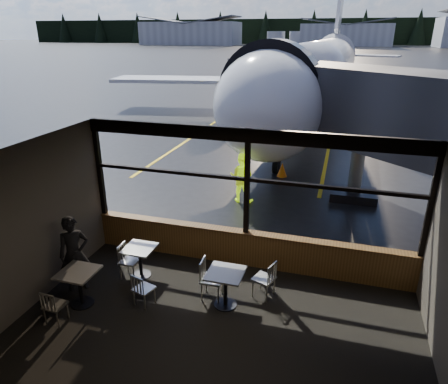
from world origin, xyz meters
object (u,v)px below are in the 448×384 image
at_px(cafe_table_left, 80,288).
at_px(cafe_table_mid, 140,262).
at_px(cafe_table_near, 225,289).
at_px(chair_mid_w, 130,261).
at_px(chair_near_e, 264,279).
at_px(chair_near_w, 212,280).
at_px(airliner, 320,30).
at_px(jet_bridge, 392,130).
at_px(passenger, 74,254).
at_px(chair_mid_s, 144,289).
at_px(cone_nose, 282,170).
at_px(chair_left_s, 55,306).
at_px(ground_crew, 242,177).

bearing_deg(cafe_table_left, cafe_table_mid, 61.76).
relative_size(cafe_table_near, cafe_table_left, 1.01).
relative_size(cafe_table_mid, chair_mid_w, 0.89).
relative_size(chair_near_e, chair_near_w, 0.93).
distance_m(cafe_table_near, cafe_table_mid, 2.33).
xyz_separation_m(airliner, cafe_table_near, (-0.08, -21.38, -5.20)).
height_order(jet_bridge, chair_near_w, jet_bridge).
bearing_deg(passenger, cafe_table_mid, -4.40).
distance_m(jet_bridge, passenger, 10.46).
bearing_deg(chair_mid_s, cone_nose, 97.04).
distance_m(jet_bridge, cone_nose, 4.57).
bearing_deg(chair_left_s, jet_bridge, 54.79).
xyz_separation_m(cafe_table_left, chair_left_s, (-0.14, -0.64, -0.02)).
distance_m(cafe_table_left, passenger, 0.81).
bearing_deg(airliner, cone_nose, -88.49).
distance_m(airliner, cafe_table_near, 22.00).
distance_m(cafe_table_left, cone_nose, 9.92).
distance_m(cafe_table_mid, chair_mid_w, 0.25).
bearing_deg(chair_left_s, chair_mid_s, 37.27).
relative_size(chair_near_e, passenger, 0.50).
bearing_deg(chair_mid_s, jet_bridge, 72.22).
relative_size(chair_near_w, chair_left_s, 1.21).
xyz_separation_m(cafe_table_near, cone_nose, (-0.11, 8.65, -0.13)).
height_order(cafe_table_near, cafe_table_mid, cafe_table_near).
bearing_deg(chair_near_w, passenger, -83.78).
height_order(chair_near_w, chair_left_s, chair_near_w).
bearing_deg(airliner, chair_mid_w, -94.58).
distance_m(airliner, cafe_table_left, 23.02).
bearing_deg(airliner, chair_mid_s, -92.22).
bearing_deg(chair_left_s, cafe_table_mid, 69.17).
xyz_separation_m(airliner, chair_mid_w, (-2.57, -20.99, -5.18)).
height_order(chair_mid_s, ground_crew, ground_crew).
xyz_separation_m(chair_left_s, cone_nose, (3.02, 10.13, -0.11)).
xyz_separation_m(chair_near_w, chair_left_s, (-2.78, -1.64, -0.08)).
bearing_deg(chair_mid_s, chair_left_s, -128.57).
bearing_deg(cone_nose, chair_mid_s, -99.73).
relative_size(cafe_table_near, ground_crew, 0.48).
xyz_separation_m(chair_near_w, cone_nose, (0.24, 8.49, -0.20)).
bearing_deg(chair_near_w, jet_bridge, 147.49).
height_order(chair_mid_s, chair_mid_w, chair_mid_w).
xyz_separation_m(chair_mid_s, cone_nose, (1.57, 9.13, -0.12)).
height_order(passenger, ground_crew, passenger).
distance_m(chair_near_e, passenger, 4.26).
distance_m(chair_mid_s, chair_mid_w, 1.18).
bearing_deg(cafe_table_mid, chair_mid_w, -150.60).
distance_m(ground_crew, cone_nose, 3.15).
xyz_separation_m(chair_near_e, chair_mid_s, (-2.40, -1.02, -0.05)).
height_order(chair_near_e, chair_mid_s, chair_near_e).
bearing_deg(airliner, jet_bridge, -73.57).
xyz_separation_m(airliner, cone_nose, (-0.20, -12.72, -5.33)).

